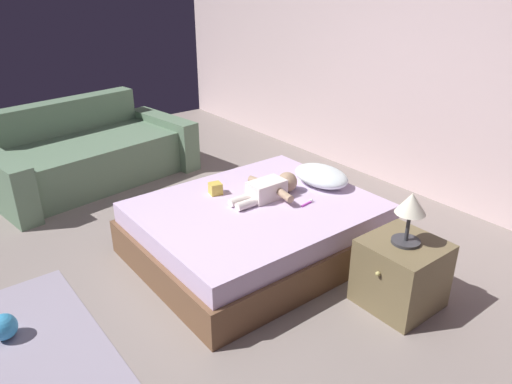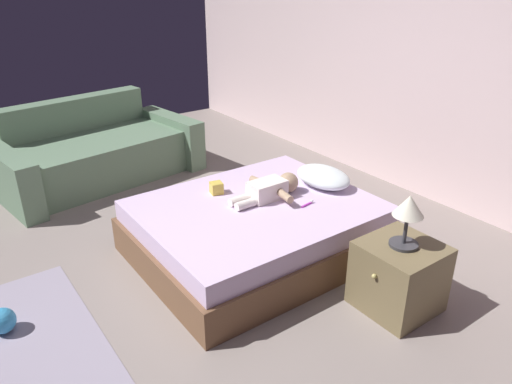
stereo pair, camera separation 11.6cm
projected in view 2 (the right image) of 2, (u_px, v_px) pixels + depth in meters
The scene contains 12 objects.
ground_plane at pixel (137, 308), 3.15m from camera, with size 8.00×8.00×0.00m, color gray.
wall_behind_bed at pixel (447, 57), 4.19m from camera, with size 8.00×0.12×2.63m, color silver.
bed at pixel (256, 229), 3.68m from camera, with size 1.41×1.74×0.42m.
pillow at pixel (323, 177), 3.89m from camera, with size 0.50×0.34×0.14m.
baby at pixel (271, 189), 3.68m from camera, with size 0.49×0.59×0.16m.
toothbrush at pixel (308, 204), 3.58m from camera, with size 0.03×0.13×0.02m.
couch at pixel (95, 153), 5.02m from camera, with size 1.33×2.08×0.78m.
nightstand at pixel (399, 276), 3.08m from camera, with size 0.46×0.49×0.46m.
lamp at pixel (408, 211), 2.88m from camera, with size 0.19×0.19×0.34m.
rug at pixel (4, 351), 2.79m from camera, with size 1.43×1.03×0.01m.
toy_ball at pixel (2, 321), 2.90m from camera, with size 0.16×0.16×0.16m, color #3695CD.
toy_block at pixel (216, 188), 3.75m from camera, with size 0.11×0.11×0.09m.
Camera 2 is at (2.51, -0.86, 2.01)m, focal length 33.92 mm.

